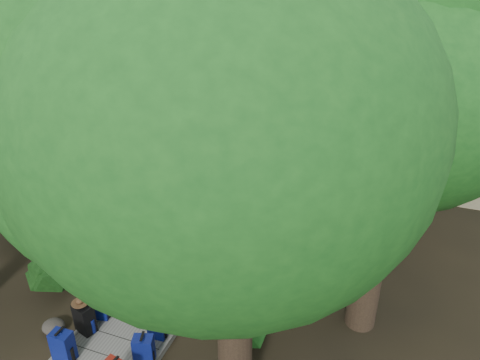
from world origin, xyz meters
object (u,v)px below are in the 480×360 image
at_px(backpack_left_b, 84,317).
at_px(duffel_right_black, 190,283).
at_px(backpack_left_c, 99,302).
at_px(backpack_right_c, 157,325).
at_px(suitcase_on_boardwalk, 123,286).
at_px(backpack_right_d, 166,309).
at_px(duffel_right_khaki, 187,294).
at_px(lone_suitcase_on_sand, 287,137).
at_px(kayak, 239,115).
at_px(backpack_left_a, 63,345).
at_px(backpack_right_b, 144,349).
at_px(sun_lounger, 364,127).

bearing_deg(backpack_left_b, duffel_right_black, 69.00).
height_order(backpack_left_c, backpack_right_c, backpack_left_c).
relative_size(backpack_left_c, suitcase_on_boardwalk, 1.34).
xyz_separation_m(backpack_left_b, duffel_right_black, (1.49, 1.97, -0.18)).
bearing_deg(backpack_right_d, backpack_right_c, -104.87).
bearing_deg(duffel_right_khaki, suitcase_on_boardwalk, -167.90).
xyz_separation_m(suitcase_on_boardwalk, lone_suitcase_on_sand, (1.02, 10.43, -0.10)).
distance_m(backpack_right_d, duffel_right_khaki, 0.71).
xyz_separation_m(backpack_left_c, kayak, (-1.75, 13.31, -0.34)).
relative_size(duffel_right_khaki, kayak, 0.18).
relative_size(backpack_left_a, kayak, 0.24).
distance_m(duffel_right_black, lone_suitcase_on_sand, 9.66).
relative_size(backpack_right_c, kayak, 0.19).
bearing_deg(backpack_right_d, backpack_right_b, -104.46).
xyz_separation_m(backpack_left_a, duffel_right_black, (1.40, 2.75, -0.18)).
height_order(backpack_left_a, backpack_right_b, backpack_left_a).
bearing_deg(backpack_right_c, backpack_right_d, 92.89).
relative_size(backpack_right_d, duffel_right_khaki, 0.92).
distance_m(backpack_right_d, sun_lounger, 13.07).
height_order(backpack_left_b, duffel_right_black, backpack_left_b).
height_order(backpack_left_a, duffel_right_black, backpack_left_a).
distance_m(backpack_left_c, kayak, 13.43).
xyz_separation_m(kayak, sun_lounger, (5.72, -0.07, 0.18)).
bearing_deg(backpack_right_b, suitcase_on_boardwalk, 116.27).
height_order(backpack_left_b, sun_lounger, backpack_left_b).
bearing_deg(backpack_right_b, kayak, 85.38).
relative_size(backpack_right_b, sun_lounger, 0.33).
relative_size(backpack_right_c, duffel_right_black, 0.99).
relative_size(backpack_right_b, lone_suitcase_on_sand, 1.18).
distance_m(lone_suitcase_on_sand, kayak, 3.63).
bearing_deg(suitcase_on_boardwalk, backpack_left_a, -78.21).
distance_m(backpack_right_d, lone_suitcase_on_sand, 10.72).
bearing_deg(duffel_right_black, backpack_left_b, -138.31).
bearing_deg(kayak, backpack_left_c, -87.90).
bearing_deg(backpack_right_d, backpack_left_c, 174.16).
bearing_deg(backpack_right_c, backpack_left_c, 171.76).
bearing_deg(backpack_right_c, backpack_left_a, -145.18).
height_order(duffel_right_khaki, duffel_right_black, duffel_right_black).
distance_m(backpack_left_b, backpack_right_d, 1.69).
xyz_separation_m(backpack_right_c, duffel_right_black, (-0.00, 1.57, -0.11)).
xyz_separation_m(backpack_left_c, backpack_right_b, (1.58, -0.77, -0.05)).
bearing_deg(sun_lounger, duffel_right_black, -86.84).
relative_size(backpack_left_a, backpack_right_d, 1.43).
distance_m(backpack_left_a, backpack_left_b, 0.78).
height_order(backpack_right_b, duffel_right_khaki, backpack_right_b).
bearing_deg(sun_lounger, backpack_right_d, -86.17).
xyz_separation_m(backpack_left_a, kayak, (-1.82, 14.56, -0.32)).
height_order(duffel_right_khaki, sun_lounger, sun_lounger).
relative_size(backpack_left_c, backpack_right_b, 1.13).
distance_m(backpack_right_c, sun_lounger, 13.55).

